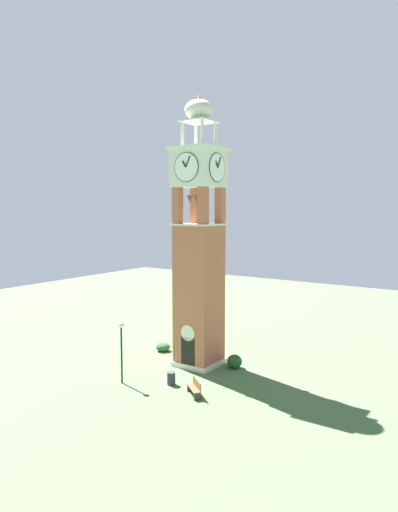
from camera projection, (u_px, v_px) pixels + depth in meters
The scene contains 8 objects.
ground at pixel (199, 364), 33.51m from camera, with size 80.00×80.00×0.00m, color #476B3D.
clock_tower at pixel (199, 255), 32.74m from camera, with size 3.25×3.25×18.44m.
park_bench at pixel (195, 387), 27.91m from camera, with size 1.52×1.34×0.95m.
lamp_post at pixel (121, 341), 29.68m from camera, with size 0.36×0.36×3.92m.
trash_bin at pixel (171, 378), 29.63m from camera, with size 0.52×0.52×0.80m, color #2D2D33.
shrub_near_entry at pixel (212, 342), 37.25m from camera, with size 1.03×1.03×0.98m, color #234C28.
shrub_left_of_tower at pixel (234, 361), 32.72m from camera, with size 1.05×1.05×0.93m, color #234C28.
shrub_behind_bench at pixel (163, 347), 36.63m from camera, with size 1.09×1.09×0.63m, color #234C28.
Camera 1 is at (18.49, -26.83, 10.96)m, focal length 33.37 mm.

